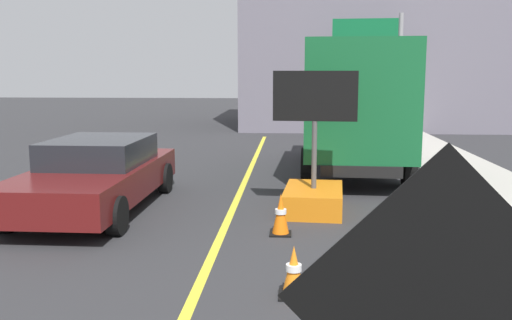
{
  "coord_description": "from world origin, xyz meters",
  "views": [
    {
      "loc": [
        1.16,
        0.52,
        2.66
      ],
      "look_at": [
        0.76,
        6.65,
        1.71
      ],
      "focal_mm": 39.52,
      "sensor_mm": 36.0,
      "label": 1
    }
  ],
  "objects": [
    {
      "name": "roadwork_sign",
      "position": [
        1.91,
        3.25,
        1.47
      ],
      "size": [
        1.63,
        0.18,
        2.33
      ],
      "color": "#593819",
      "rests_on": "ground"
    },
    {
      "name": "arrow_board_trailer",
      "position": [
        1.58,
        11.27,
        0.48
      ],
      "size": [
        1.6,
        1.88,
        2.7
      ],
      "color": "orange",
      "rests_on": "ground"
    },
    {
      "name": "box_truck",
      "position": [
        2.8,
        15.59,
        1.84
      ],
      "size": [
        2.93,
        6.98,
        3.4
      ],
      "color": "black",
      "rests_on": "ground"
    },
    {
      "name": "pickup_car",
      "position": [
        -2.65,
        11.14,
        0.7
      ],
      "size": [
        2.18,
        5.11,
        1.38
      ],
      "color": "#591414",
      "rests_on": "ground"
    },
    {
      "name": "highway_guide_sign",
      "position": [
        4.64,
        23.73,
        3.42
      ],
      "size": [
        2.79,
        0.3,
        5.0
      ],
      "color": "gray",
      "rests_on": "ground"
    },
    {
      "name": "far_building_block",
      "position": [
        5.15,
        29.8,
        5.11
      ],
      "size": [
        12.8,
        8.76,
        10.22
      ],
      "primitive_type": "cube",
      "color": "slate",
      "rests_on": "ground"
    },
    {
      "name": "traffic_cone_mid_lane",
      "position": [
        1.19,
        6.98,
        0.31
      ],
      "size": [
        0.36,
        0.36,
        0.63
      ],
      "color": "black",
      "rests_on": "ground"
    },
    {
      "name": "traffic_cone_far_lane",
      "position": [
        0.98,
        9.58,
        0.34
      ],
      "size": [
        0.36,
        0.36,
        0.69
      ],
      "color": "black",
      "rests_on": "ground"
    }
  ]
}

